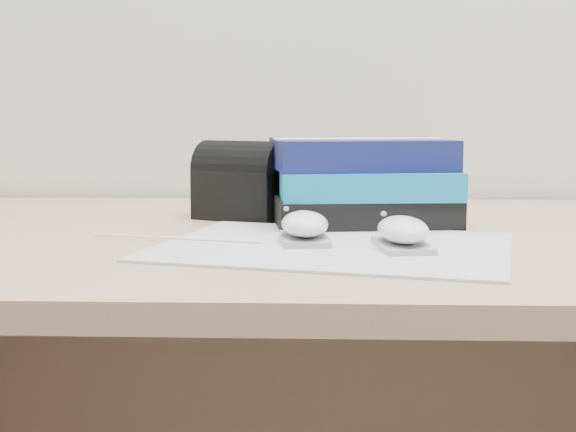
{
  "coord_description": "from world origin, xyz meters",
  "views": [
    {
      "loc": [
        -0.08,
        0.53,
        0.89
      ],
      "look_at": [
        -0.11,
        1.43,
        0.77
      ],
      "focal_mm": 50.0,
      "sensor_mm": 36.0,
      "label": 1
    }
  ],
  "objects_px": {
    "mouse_front": "(403,232)",
    "pouch": "(242,181)",
    "desk": "(370,387)",
    "mouse_rear": "(305,226)",
    "book_stack": "(362,182)"
  },
  "relations": [
    {
      "from": "mouse_rear",
      "to": "mouse_front",
      "type": "height_order",
      "value": "same"
    },
    {
      "from": "desk",
      "to": "mouse_rear",
      "type": "distance_m",
      "value": 0.32
    },
    {
      "from": "mouse_front",
      "to": "book_stack",
      "type": "bearing_deg",
      "value": 98.88
    },
    {
      "from": "pouch",
      "to": "mouse_rear",
      "type": "bearing_deg",
      "value": -67.28
    },
    {
      "from": "mouse_front",
      "to": "book_stack",
      "type": "height_order",
      "value": "book_stack"
    },
    {
      "from": "mouse_rear",
      "to": "book_stack",
      "type": "distance_m",
      "value": 0.2
    },
    {
      "from": "mouse_rear",
      "to": "pouch",
      "type": "distance_m",
      "value": 0.25
    },
    {
      "from": "mouse_front",
      "to": "pouch",
      "type": "bearing_deg",
      "value": 127.41
    },
    {
      "from": "book_stack",
      "to": "mouse_front",
      "type": "bearing_deg",
      "value": -81.12
    },
    {
      "from": "desk",
      "to": "mouse_front",
      "type": "xyz_separation_m",
      "value": [
        0.02,
        -0.21,
        0.26
      ]
    },
    {
      "from": "desk",
      "to": "mouse_rear",
      "type": "xyz_separation_m",
      "value": [
        -0.09,
        -0.17,
        0.26
      ]
    },
    {
      "from": "mouse_rear",
      "to": "pouch",
      "type": "xyz_separation_m",
      "value": [
        -0.1,
        0.23,
        0.03
      ]
    },
    {
      "from": "mouse_front",
      "to": "pouch",
      "type": "distance_m",
      "value": 0.34
    },
    {
      "from": "mouse_front",
      "to": "book_stack",
      "type": "relative_size",
      "value": 0.4
    },
    {
      "from": "mouse_rear",
      "to": "book_stack",
      "type": "bearing_deg",
      "value": 66.87
    }
  ]
}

